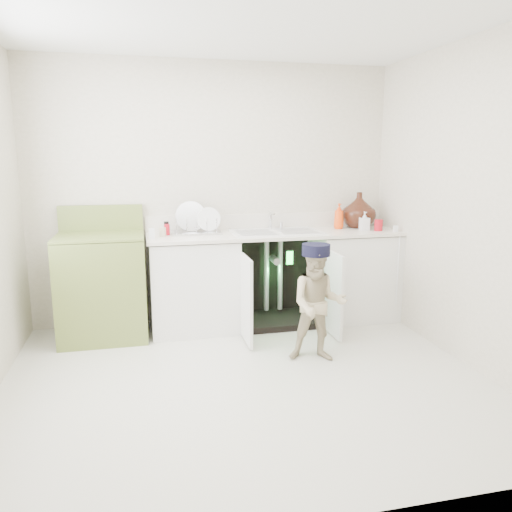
{
  "coord_description": "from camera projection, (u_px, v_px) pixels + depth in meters",
  "views": [
    {
      "loc": [
        -0.71,
        -3.35,
        1.62
      ],
      "look_at": [
        0.23,
        0.7,
        0.78
      ],
      "focal_mm": 35.0,
      "sensor_mm": 36.0,
      "label": 1
    }
  ],
  "objects": [
    {
      "name": "room_shell",
      "position": [
        246.0,
        211.0,
        3.43
      ],
      "size": [
        6.0,
        5.5,
        1.26
      ],
      "color": "beige",
      "rests_on": "ground"
    },
    {
      "name": "counter_run",
      "position": [
        279.0,
        275.0,
        4.87
      ],
      "size": [
        2.44,
        1.02,
        1.26
      ],
      "color": "silver",
      "rests_on": "ground"
    },
    {
      "name": "avocado_stove",
      "position": [
        103.0,
        285.0,
        4.47
      ],
      "size": [
        0.76,
        0.65,
        1.17
      ],
      "color": "olive",
      "rests_on": "ground"
    },
    {
      "name": "ground",
      "position": [
        247.0,
        380.0,
        3.68
      ],
      "size": [
        3.5,
        3.5,
        0.0
      ],
      "primitive_type": "plane",
      "color": "beige",
      "rests_on": "ground"
    },
    {
      "name": "repair_worker",
      "position": [
        318.0,
        303.0,
        3.95
      ],
      "size": [
        0.53,
        0.86,
        0.95
      ],
      "rotation": [
        0.0,
        0.0,
        -0.27
      ],
      "color": "tan",
      "rests_on": "ground"
    }
  ]
}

